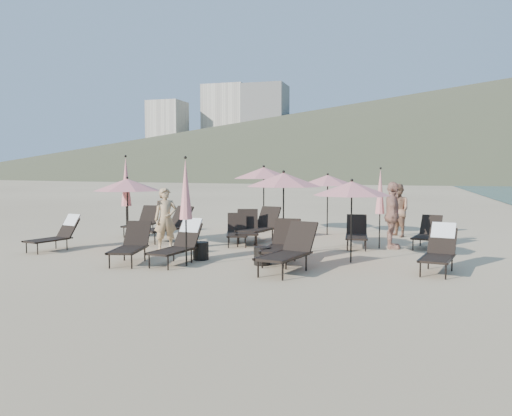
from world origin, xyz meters
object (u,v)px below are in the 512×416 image
(lounger_6, at_px, (142,222))
(umbrella_closed_0, at_px, (186,190))
(lounger_3, at_px, (282,243))
(umbrella_open_4, at_px, (328,180))
(lounger_5, at_px, (439,249))
(umbrella_open_1, at_px, (284,180))
(beachgoer_c, at_px, (392,215))
(beachgoer_b, at_px, (398,210))
(umbrella_closed_2, at_px, (126,182))
(umbrella_open_3, at_px, (264,173))
(lounger_0, at_px, (57,234))
(lounger_8, at_px, (260,226))
(umbrella_open_2, at_px, (352,189))
(beachgoer_a, at_px, (166,219))
(side_table_1, at_px, (262,256))
(lounger_7, at_px, (168,225))
(lounger_1, at_px, (131,244))
(side_table_0, at_px, (201,251))
(umbrella_closed_1, at_px, (380,192))
(lounger_11, at_px, (428,233))
(umbrella_open_0, at_px, (127,185))
(lounger_2, at_px, (179,243))
(lounger_4, at_px, (289,250))
(lounger_12, at_px, (237,230))
(lounger_10, at_px, (357,233))

(lounger_6, xyz_separation_m, umbrella_closed_0, (3.94, -4.85, 1.32))
(lounger_3, relative_size, umbrella_open_4, 0.82)
(lounger_5, distance_m, umbrella_open_1, 4.47)
(lounger_3, bearing_deg, umbrella_open_1, 100.60)
(beachgoer_c, bearing_deg, beachgoer_b, -7.92)
(lounger_3, bearing_deg, umbrella_open_4, 85.86)
(lounger_5, bearing_deg, umbrella_closed_2, -179.66)
(umbrella_open_3, bearing_deg, lounger_6, -153.18)
(lounger_0, height_order, umbrella_closed_0, umbrella_closed_0)
(umbrella_closed_0, relative_size, beachgoer_b, 1.42)
(lounger_8, bearing_deg, umbrella_open_2, -31.43)
(beachgoer_a, bearing_deg, lounger_3, -49.22)
(lounger_0, bearing_deg, side_table_1, 8.95)
(lounger_8, distance_m, beachgoer_b, 4.81)
(lounger_7, xyz_separation_m, beachgoer_c, (6.87, 0.41, 0.46))
(umbrella_open_3, bearing_deg, beachgoer_b, 1.62)
(lounger_1, xyz_separation_m, umbrella_open_4, (3.70, 6.71, 1.46))
(lounger_1, distance_m, lounger_6, 5.44)
(lounger_5, relative_size, side_table_1, 4.08)
(lounger_6, height_order, umbrella_open_3, umbrella_open_3)
(umbrella_open_4, distance_m, side_table_0, 6.49)
(umbrella_closed_1, xyz_separation_m, side_table_1, (-2.50, -3.44, -1.41))
(lounger_11, xyz_separation_m, side_table_0, (-5.49, -3.78, -0.20))
(umbrella_open_0, xyz_separation_m, umbrella_closed_0, (2.75, -1.98, -0.05))
(lounger_2, xyz_separation_m, umbrella_open_3, (0.23, 6.51, 1.66))
(lounger_2, distance_m, lounger_3, 2.48)
(lounger_6, relative_size, umbrella_closed_1, 0.75)
(lounger_2, distance_m, umbrella_open_4, 7.06)
(umbrella_closed_2, bearing_deg, umbrella_closed_0, -40.22)
(umbrella_open_0, xyz_separation_m, umbrella_closed_1, (6.91, 2.12, -0.21))
(lounger_3, xyz_separation_m, umbrella_closed_2, (-5.30, 1.69, 1.41))
(lounger_6, bearing_deg, lounger_5, -24.18)
(lounger_4, height_order, side_table_0, lounger_4)
(lounger_4, distance_m, lounger_12, 4.38)
(beachgoer_c, bearing_deg, lounger_2, 122.87)
(lounger_3, relative_size, umbrella_open_3, 0.73)
(beachgoer_c, bearing_deg, umbrella_open_2, 155.45)
(lounger_0, xyz_separation_m, beachgoer_c, (9.00, 3.04, 0.49))
(beachgoer_b, bearing_deg, beachgoer_a, -89.32)
(umbrella_closed_2, bearing_deg, lounger_4, -25.56)
(lounger_4, relative_size, lounger_8, 1.00)
(lounger_3, distance_m, side_table_0, 2.05)
(lounger_12, relative_size, umbrella_open_2, 0.83)
(lounger_8, height_order, lounger_12, lounger_8)
(lounger_2, height_order, umbrella_open_3, umbrella_open_3)
(lounger_10, relative_size, umbrella_open_3, 0.67)
(lounger_12, distance_m, umbrella_open_1, 2.54)
(umbrella_open_3, height_order, beachgoer_b, umbrella_open_3)
(lounger_0, bearing_deg, umbrella_open_3, 65.37)
(lounger_12, xyz_separation_m, beachgoer_b, (4.61, 3.28, 0.48))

